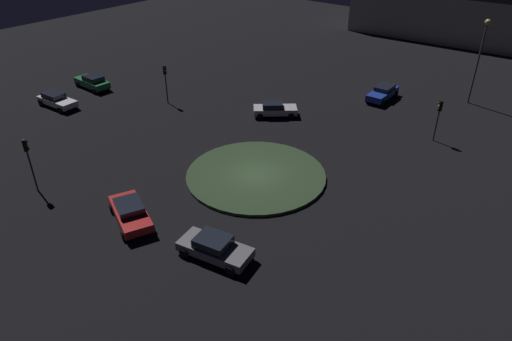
{
  "coord_description": "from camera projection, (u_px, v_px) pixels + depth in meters",
  "views": [
    {
      "loc": [
        -18.98,
        23.73,
        18.71
      ],
      "look_at": [
        0.0,
        0.0,
        0.52
      ],
      "focal_mm": 32.66,
      "sensor_mm": 36.0,
      "label": 1
    }
  ],
  "objects": [
    {
      "name": "car_blue",
      "position": [
        383.0,
        93.0,
        48.56
      ],
      "size": [
        1.99,
        4.59,
        1.42
      ],
      "rotation": [
        0.0,
        0.0,
        1.59
      ],
      "color": "#1E38A5",
      "rests_on": "ground_plane"
    },
    {
      "name": "streetlamp_south",
      "position": [
        481.0,
        49.0,
        45.27
      ],
      "size": [
        0.55,
        0.55,
        8.45
      ],
      "color": "#4C4C51",
      "rests_on": "ground_plane"
    },
    {
      "name": "car_silver",
      "position": [
        274.0,
        109.0,
        44.98
      ],
      "size": [
        4.27,
        3.99,
        1.38
      ],
      "rotation": [
        0.0,
        0.0,
        3.85
      ],
      "color": "silver",
      "rests_on": "ground_plane"
    },
    {
      "name": "car_grey",
      "position": [
        215.0,
        247.0,
        27.44
      ],
      "size": [
        4.69,
        2.72,
        1.41
      ],
      "rotation": [
        0.0,
        0.0,
        0.18
      ],
      "color": "slate",
      "rests_on": "ground_plane"
    },
    {
      "name": "roundabout_island",
      "position": [
        256.0,
        175.0,
        35.62
      ],
      "size": [
        10.67,
        10.67,
        0.24
      ],
      "primitive_type": "cylinder",
      "color": "#2D4228",
      "rests_on": "ground_plane"
    },
    {
      "name": "car_green",
      "position": [
        92.0,
        82.0,
        51.25
      ],
      "size": [
        4.53,
        2.06,
        1.52
      ],
      "rotation": [
        0.0,
        0.0,
        -0.03
      ],
      "color": "#1E7238",
      "rests_on": "ground_plane"
    },
    {
      "name": "traffic_light_northeast",
      "position": [
        28.0,
        155.0,
        32.42
      ],
      "size": [
        0.39,
        0.39,
        4.19
      ],
      "rotation": [
        0.0,
        0.0,
        -2.34
      ],
      "color": "#2D2D2D",
      "rests_on": "ground_plane"
    },
    {
      "name": "car_red",
      "position": [
        130.0,
        212.0,
        30.47
      ],
      "size": [
        4.89,
        3.51,
        1.38
      ],
      "rotation": [
        0.0,
        0.0,
        -0.41
      ],
      "color": "red",
      "rests_on": "ground_plane"
    },
    {
      "name": "traffic_light_east",
      "position": [
        165.0,
        77.0,
        46.57
      ],
      "size": [
        0.39,
        0.36,
        3.99
      ],
      "rotation": [
        0.0,
        0.0,
        2.81
      ],
      "color": "#2D2D2D",
      "rests_on": "ground_plane"
    },
    {
      "name": "traffic_light_southwest",
      "position": [
        439.0,
        113.0,
        39.48
      ],
      "size": [
        0.37,
        0.4,
        3.71
      ],
      "rotation": [
        0.0,
        0.0,
        1.04
      ],
      "color": "#2D2D2D",
      "rests_on": "ground_plane"
    },
    {
      "name": "ground_plane",
      "position": [
        256.0,
        176.0,
        35.68
      ],
      "size": [
        118.91,
        118.91,
        0.0
      ],
      "primitive_type": "plane",
      "color": "black"
    },
    {
      "name": "store_building",
      "position": [
        496.0,
        14.0,
        67.14
      ],
      "size": [
        39.6,
        17.23,
        7.14
      ],
      "rotation": [
        0.0,
        0.0,
        6.34
      ],
      "color": "#B7B299",
      "rests_on": "ground_plane"
    },
    {
      "name": "car_white",
      "position": [
        56.0,
        100.0,
        46.91
      ],
      "size": [
        4.57,
        2.17,
        1.4
      ],
      "rotation": [
        0.0,
        0.0,
        3.2
      ],
      "color": "white",
      "rests_on": "ground_plane"
    }
  ]
}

